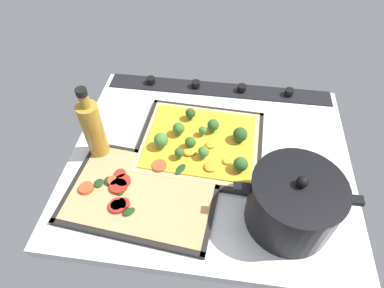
% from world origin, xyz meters
% --- Properties ---
extents(ground_plane, '(0.75, 0.64, 0.03)m').
position_xyz_m(ground_plane, '(0.00, 0.00, -0.01)').
color(ground_plane, silver).
extents(stove_control_panel, '(0.72, 0.07, 0.03)m').
position_xyz_m(stove_control_panel, '(-0.00, -0.28, 0.01)').
color(stove_control_panel, black).
rests_on(stove_control_panel, ground_plane).
extents(baking_tray_front, '(0.35, 0.31, 0.01)m').
position_xyz_m(baking_tray_front, '(0.03, -0.04, 0.00)').
color(baking_tray_front, black).
rests_on(baking_tray_front, ground_plane).
extents(broccoli_pizza, '(0.33, 0.29, 0.06)m').
position_xyz_m(broccoli_pizza, '(0.03, -0.03, 0.02)').
color(broccoli_pizza, tan).
rests_on(broccoli_pizza, baking_tray_front).
extents(baking_tray_back, '(0.39, 0.29, 0.01)m').
position_xyz_m(baking_tray_back, '(0.15, 0.14, 0.00)').
color(baking_tray_back, black).
rests_on(baking_tray_back, ground_plane).
extents(veggie_pizza_back, '(0.36, 0.26, 0.02)m').
position_xyz_m(veggie_pizza_back, '(0.16, 0.14, 0.01)').
color(veggie_pizza_back, tan).
rests_on(veggie_pizza_back, baking_tray_back).
extents(cooking_pot, '(0.27, 0.20, 0.16)m').
position_xyz_m(cooking_pot, '(-0.20, 0.16, 0.07)').
color(cooking_pot, black).
rests_on(cooking_pot, ground_plane).
extents(oil_bottle, '(0.05, 0.05, 0.22)m').
position_xyz_m(oil_bottle, '(0.30, 0.03, 0.09)').
color(oil_bottle, olive).
rests_on(oil_bottle, ground_plane).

